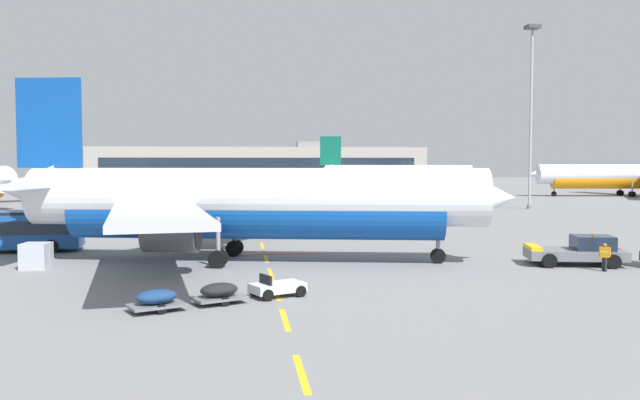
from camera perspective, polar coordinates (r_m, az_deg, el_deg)
The scene contains 12 objects.
ground at distance 70.22m, azimuth 12.92°, elevation -2.21°, with size 400.00×400.00×0.00m, color slate.
apron_paint_markings at distance 62.79m, azimuth -5.25°, elevation -2.78°, with size 8.00×94.37×0.01m.
airliner_foreground at distance 44.68m, azimuth -6.14°, elevation -0.17°, with size 34.67×33.98×12.20m.
pushback_tug at distance 46.28m, azimuth 21.06°, elevation -4.05°, with size 6.47×4.16×2.08m.
airliner_far_center at distance 132.98m, azimuth 6.34°, elevation 2.04°, with size 32.49×31.56×11.57m.
airliner_far_right at distance 138.86m, azimuth 23.99°, elevation 1.87°, with size 33.97×33.49×11.91m.
catering_truck at distance 65.90m, azimuth 1.22°, elevation -1.05°, with size 7.21×3.23×3.14m.
baggage_train at distance 32.03m, azimuth -8.48°, elevation -7.75°, with size 8.39×5.02×1.14m.
ground_crew_worker at distance 44.19m, azimuth 22.95°, elevation -4.33°, with size 0.52×0.55×1.71m.
uld_cargo_container at distance 45.25m, azimuth -22.89°, elevation -4.38°, with size 1.75×1.71×1.60m.
apron_light_mast_far at distance 98.09m, azimuth 17.44°, elevation 8.43°, with size 1.80×1.80×25.23m.
terminal_satellite at distance 182.74m, azimuth -5.13°, elevation 2.83°, with size 87.86×18.32×11.92m.
Camera 1 is at (16.01, -25.66, 6.65)m, focal length 37.82 mm.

